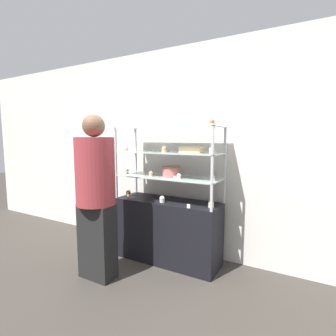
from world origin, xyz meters
TOP-DOWN VIEW (x-y plane):
  - ground_plane at (0.00, 0.00)m, footprint 20.00×20.00m
  - back_wall at (0.00, 0.36)m, footprint 8.00×0.05m
  - display_base at (0.00, 0.00)m, footprint 1.25×0.43m
  - display_riser_lower at (0.00, 0.00)m, footprint 1.25×0.43m
  - display_riser_middle at (0.00, 0.00)m, footprint 1.25×0.43m
  - display_riser_upper at (0.00, 0.00)m, footprint 1.25×0.43m
  - layer_cake_centerpiece at (0.04, -0.00)m, footprint 0.21×0.21m
  - sheet_cake_frosted at (0.29, 0.03)m, footprint 0.26×0.16m
  - cupcake_0 at (-0.55, -0.05)m, footprint 0.06×0.06m
  - cupcake_1 at (-0.01, -0.11)m, footprint 0.06×0.06m
  - cupcake_2 at (0.55, -0.05)m, footprint 0.06×0.06m
  - price_tag_0 at (0.36, -0.19)m, footprint 0.04×0.00m
  - cupcake_3 at (-0.58, -0.03)m, footprint 0.05×0.05m
  - cupcake_4 at (-0.18, -0.09)m, footprint 0.05×0.05m
  - cupcake_5 at (0.19, -0.10)m, footprint 0.05×0.05m
  - cupcake_6 at (0.56, -0.04)m, footprint 0.05×0.05m
  - price_tag_1 at (0.19, -0.19)m, footprint 0.04×0.00m
  - cupcake_7 at (-0.56, -0.07)m, footprint 0.05×0.05m
  - cupcake_8 at (-0.00, -0.09)m, footprint 0.05×0.05m
  - cupcake_9 at (0.57, -0.11)m, footprint 0.05×0.05m
  - price_tag_2 at (-0.33, -0.19)m, footprint 0.04×0.00m
  - cupcake_10 at (-0.56, -0.07)m, footprint 0.06×0.06m
  - cupcake_11 at (-0.01, -0.06)m, footprint 0.06×0.06m
  - cupcake_12 at (0.56, -0.08)m, footprint 0.06×0.06m
  - price_tag_3 at (-0.04, -0.19)m, footprint 0.04×0.00m
  - customer_figure at (-0.47, -0.70)m, footprint 0.40×0.40m

SIDE VIEW (x-z plane):
  - ground_plane at x=0.00m, z-range 0.00..0.00m
  - display_base at x=0.00m, z-range 0.00..0.75m
  - price_tag_0 at x=0.36m, z-range 0.75..0.79m
  - cupcake_0 at x=-0.55m, z-range 0.74..0.82m
  - cupcake_1 at x=-0.01m, z-range 0.74..0.82m
  - cupcake_2 at x=0.55m, z-range 0.74..0.82m
  - customer_figure at x=-0.47m, z-range 0.06..1.78m
  - display_riser_lower at x=0.00m, z-range 0.87..1.16m
  - price_tag_1 at x=0.19m, z-range 1.03..1.08m
  - cupcake_3 at x=-0.58m, z-range 1.03..1.09m
  - cupcake_4 at x=-0.18m, z-range 1.03..1.09m
  - cupcake_5 at x=0.19m, z-range 1.03..1.09m
  - cupcake_6 at x=0.56m, z-range 1.03..1.09m
  - layer_cake_centerpiece at x=0.04m, z-range 1.03..1.16m
  - display_riser_middle at x=0.00m, z-range 1.16..1.44m
  - back_wall at x=0.00m, z-range 0.00..2.60m
  - price_tag_2 at x=-0.33m, z-range 1.32..1.36m
  - sheet_cake_frosted at x=0.29m, z-range 1.32..1.38m
  - cupcake_7 at x=-0.56m, z-range 1.32..1.39m
  - cupcake_8 at x=0.00m, z-range 1.32..1.39m
  - cupcake_9 at x=0.57m, z-range 1.32..1.39m
  - display_riser_upper at x=0.00m, z-range 1.44..1.73m
  - price_tag_3 at x=-0.04m, z-range 1.61..1.65m
  - cupcake_10 at x=-0.56m, z-range 1.60..1.67m
  - cupcake_11 at x=-0.01m, z-range 1.60..1.67m
  - cupcake_12 at x=0.56m, z-range 1.60..1.67m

